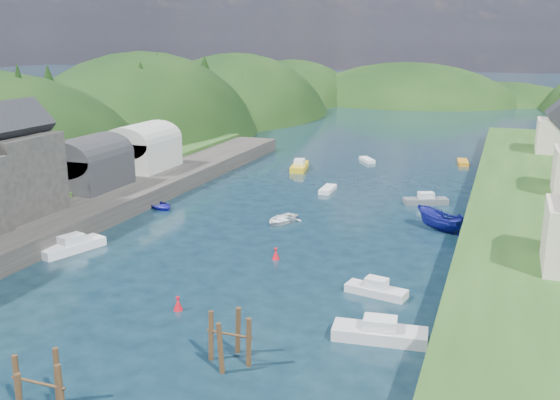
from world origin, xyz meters
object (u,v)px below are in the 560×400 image
at_px(piling_cluster_far, 230,343).
at_px(channel_buoy_far, 276,254).
at_px(piling_cluster_near, 39,393).
at_px(channel_buoy_near, 178,304).

relative_size(piling_cluster_far, channel_buoy_far, 3.42).
bearing_deg(channel_buoy_far, piling_cluster_near, -96.99).
bearing_deg(piling_cluster_near, channel_buoy_far, 83.01).
relative_size(piling_cluster_near, piling_cluster_far, 1.01).
bearing_deg(piling_cluster_near, channel_buoy_near, 88.65).
height_order(piling_cluster_far, channel_buoy_near, piling_cluster_far).
bearing_deg(piling_cluster_far, channel_buoy_far, 101.74).
relative_size(channel_buoy_near, channel_buoy_far, 1.00).
bearing_deg(channel_buoy_near, channel_buoy_far, 76.87).
height_order(channel_buoy_near, channel_buoy_far, same).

